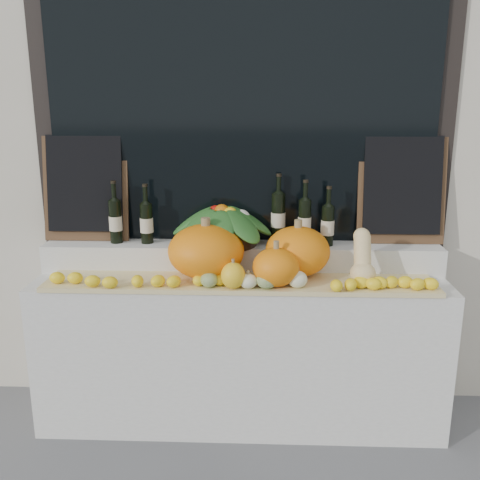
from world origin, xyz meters
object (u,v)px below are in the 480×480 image
Objects in this scene: wine_bottle_tall at (278,217)px; pumpkin_right at (298,251)px; butternut_squash at (363,260)px; pumpkin_left at (206,251)px; produce_bowl at (222,224)px.

pumpkin_right is at bearing -63.85° from wine_bottle_tall.
wine_bottle_tall is at bearing 143.78° from butternut_squash.
butternut_squash is (0.84, -0.06, -0.02)m from pumpkin_left.
butternut_squash is at bearing -18.91° from produce_bowl.
butternut_squash is at bearing -36.22° from wine_bottle_tall.
wine_bottle_tall is (0.40, 0.26, 0.14)m from pumpkin_left.
wine_bottle_tall reaches higher than pumpkin_left.
pumpkin_right is at bearing 161.55° from butternut_squash.
pumpkin_right is at bearing -19.28° from produce_bowl.
pumpkin_left is 1.04× the size of wine_bottle_tall.
pumpkin_right is 0.89× the size of wine_bottle_tall.
pumpkin_left reaches higher than butternut_squash.
pumpkin_left is at bearing -147.15° from wine_bottle_tall.
wine_bottle_tall is (0.32, 0.06, 0.03)m from produce_bowl.
butternut_squash is 0.46× the size of produce_bowl.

